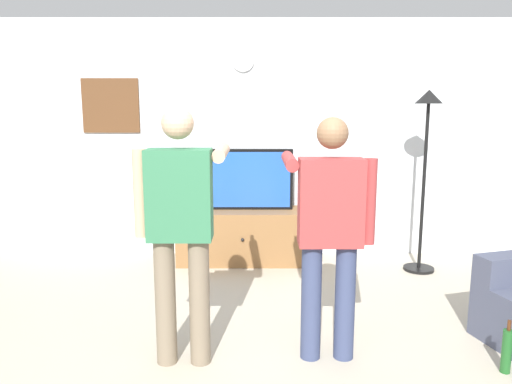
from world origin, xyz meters
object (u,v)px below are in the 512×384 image
(television, at_px, (244,179))
(person_standing_nearer_lamp, at_px, (181,222))
(tv_stand, at_px, (244,236))
(person_standing_nearer_couch, at_px, (330,225))
(wall_clock, at_px, (244,61))
(floor_lamp, at_px, (427,143))
(framed_picture, at_px, (112,106))
(beverage_bottle, at_px, (507,351))

(television, distance_m, person_standing_nearer_lamp, 2.29)
(tv_stand, distance_m, television, 0.64)
(tv_stand, height_order, person_standing_nearer_couch, person_standing_nearer_couch)
(person_standing_nearer_lamp, height_order, person_standing_nearer_couch, person_standing_nearer_lamp)
(wall_clock, bearing_deg, tv_stand, -90.00)
(tv_stand, relative_size, person_standing_nearer_couch, 0.87)
(floor_lamp, bearing_deg, tv_stand, 170.97)
(wall_clock, height_order, person_standing_nearer_couch, wall_clock)
(framed_picture, height_order, floor_lamp, framed_picture)
(beverage_bottle, bearing_deg, person_standing_nearer_couch, 169.56)
(wall_clock, relative_size, person_standing_nearer_lamp, 0.14)
(beverage_bottle, bearing_deg, framed_picture, 141.26)
(tv_stand, bearing_deg, beverage_bottle, -52.57)
(person_standing_nearer_couch, bearing_deg, person_standing_nearer_lamp, -176.22)
(wall_clock, bearing_deg, person_standing_nearer_lamp, -98.06)
(floor_lamp, bearing_deg, beverage_bottle, -92.52)
(wall_clock, xyz_separation_m, beverage_bottle, (1.81, -2.65, -2.08))
(tv_stand, xyz_separation_m, floor_lamp, (1.90, -0.30, 1.06))
(tv_stand, height_order, television, television)
(framed_picture, distance_m, person_standing_nearer_couch, 3.34)
(framed_picture, relative_size, beverage_bottle, 1.75)
(person_standing_nearer_lamp, xyz_separation_m, beverage_bottle, (2.16, -0.15, -0.84))
(person_standing_nearer_couch, bearing_deg, tv_stand, 106.69)
(wall_clock, distance_m, beverage_bottle, 3.82)
(tv_stand, relative_size, person_standing_nearer_lamp, 0.83)
(person_standing_nearer_lamp, bearing_deg, framed_picture, 114.62)
(floor_lamp, relative_size, person_standing_nearer_couch, 1.13)
(framed_picture, bearing_deg, beverage_bottle, -38.74)
(floor_lamp, bearing_deg, person_standing_nearer_lamp, -139.69)
(television, height_order, wall_clock, wall_clock)
(wall_clock, height_order, floor_lamp, wall_clock)
(television, relative_size, person_standing_nearer_couch, 0.66)
(floor_lamp, distance_m, person_standing_nearer_couch, 2.27)
(person_standing_nearer_couch, bearing_deg, floor_lamp, 55.79)
(television, xyz_separation_m, person_standing_nearer_lamp, (-0.35, -2.26, 0.06))
(framed_picture, bearing_deg, tv_stand, -11.11)
(floor_lamp, xyz_separation_m, person_standing_nearer_couch, (-1.25, -1.84, -0.41))
(floor_lamp, bearing_deg, person_standing_nearer_couch, -124.21)
(framed_picture, xyz_separation_m, beverage_bottle, (3.31, -2.65, -1.59))
(wall_clock, distance_m, person_standing_nearer_couch, 2.83)
(wall_clock, distance_m, floor_lamp, 2.17)
(wall_clock, xyz_separation_m, floor_lamp, (1.90, -0.59, -0.88))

